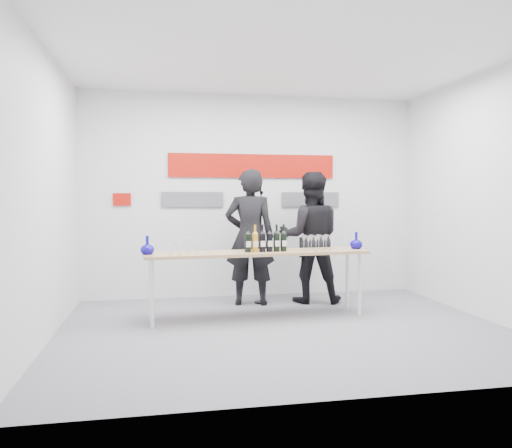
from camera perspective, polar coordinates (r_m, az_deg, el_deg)
The scene contains 12 objects.
ground at distance 5.74m, azimuth 3.28°, elevation -11.87°, with size 5.00×5.00×0.00m, color slate.
back_wall at distance 7.50m, azimuth -0.41°, elevation 3.21°, with size 5.00×0.04×3.00m, color silver.
signage at distance 7.47m, azimuth -0.79°, elevation 5.56°, with size 3.38×0.02×0.79m.
tasting_table at distance 6.09m, azimuth 0.18°, elevation -3.73°, with size 2.76×0.71×0.82m.
wine_bottles at distance 6.04m, azimuth 1.14°, elevation -1.63°, with size 0.53×0.11×0.33m.
decanter_left at distance 5.90m, azimuth -12.32°, elevation -2.37°, with size 0.16×0.16×0.21m, color #0F078D, non-canonical shape.
decanter_right at distance 6.54m, azimuth 11.39°, elevation -1.84°, with size 0.16×0.16×0.21m, color #0F078D, non-canonical shape.
glasses_left at distance 5.92m, azimuth -8.25°, elevation -2.46°, with size 0.37×0.24×0.18m.
glasses_right at distance 6.34m, azimuth 7.70°, elevation -2.10°, with size 0.57×0.25×0.18m.
presenter_left at distance 6.85m, azimuth -0.71°, elevation -1.51°, with size 0.68×0.45×1.87m, color black.
presenter_right at distance 7.07m, azimuth 6.23°, elevation -1.51°, with size 0.89×0.70×1.84m, color black.
mic_stand at distance 6.99m, azimuth 0.57°, elevation -5.17°, with size 0.18×0.18×1.57m.
Camera 1 is at (-1.35, -5.38, 1.47)m, focal length 35.00 mm.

